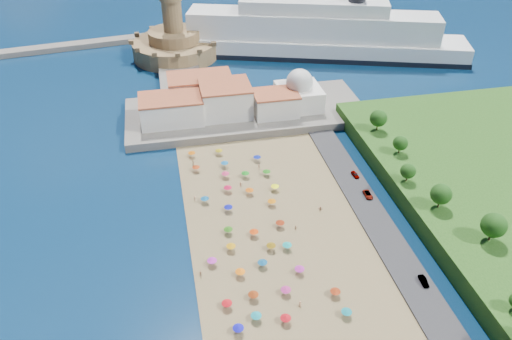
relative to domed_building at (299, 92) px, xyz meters
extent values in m
plane|color=#071938|center=(-30.00, -71.00, -8.97)|extent=(700.00, 700.00, 0.00)
cube|color=#59544C|center=(-20.00, 2.00, -7.47)|extent=(90.00, 36.00, 3.00)
cube|color=#59544C|center=(-42.00, 37.00, -7.77)|extent=(18.00, 70.00, 2.40)
cube|color=silver|center=(-48.00, -2.00, -1.47)|extent=(22.00, 14.00, 9.00)
cube|color=silver|center=(-28.00, 0.00, -0.47)|extent=(18.00, 16.00, 11.00)
cube|color=silver|center=(-10.00, -4.00, -1.97)|extent=(16.00, 12.00, 8.00)
cube|color=silver|center=(-36.00, 12.00, -0.97)|extent=(24.00, 14.00, 10.00)
cube|color=silver|center=(0.00, 0.00, -1.97)|extent=(16.00, 16.00, 8.00)
sphere|color=silver|center=(0.00, 0.00, 4.03)|extent=(10.00, 10.00, 10.00)
cylinder|color=silver|center=(0.00, 0.00, 7.83)|extent=(1.20, 1.20, 1.60)
cylinder|color=olive|center=(-42.00, 67.00, -4.97)|extent=(40.00, 40.00, 8.00)
cylinder|color=olive|center=(-42.00, 67.00, 1.53)|extent=(24.00, 24.00, 5.00)
cylinder|color=olive|center=(-42.00, 67.00, 11.03)|extent=(9.00, 9.00, 14.00)
cube|color=black|center=(22.08, 56.66, -7.79)|extent=(146.41, 64.90, 2.36)
cube|color=silver|center=(22.08, 56.66, -4.60)|extent=(145.33, 64.21, 8.74)
cube|color=silver|center=(22.08, 56.66, 5.59)|extent=(116.38, 51.74, 11.65)
cube|color=silver|center=(22.08, 56.66, 14.33)|extent=(68.91, 33.42, 5.83)
cylinder|color=gray|center=(-37.57, -69.96, -7.72)|extent=(0.07, 0.07, 2.00)
cone|color=#CC8D0B|center=(-37.57, -69.96, -6.82)|extent=(2.50, 2.50, 0.60)
cylinder|color=gray|center=(-30.62, -65.72, -7.72)|extent=(0.07, 0.07, 2.00)
cone|color=#D93D09|center=(-30.62, -65.72, -6.82)|extent=(2.50, 2.50, 0.60)
cylinder|color=gray|center=(-34.00, -37.25, -7.72)|extent=(0.07, 0.07, 2.00)
cone|color=#C62A57|center=(-34.00, -37.25, -6.82)|extent=(2.50, 2.50, 0.60)
cylinder|color=gray|center=(-16.09, -89.99, -7.72)|extent=(0.07, 0.07, 2.00)
cone|color=#952B0D|center=(-16.09, -89.99, -6.82)|extent=(2.50, 2.50, 0.60)
cylinder|color=gray|center=(-27.31, -87.16, -7.72)|extent=(0.07, 0.07, 2.00)
cone|color=#AF2574|center=(-27.31, -87.16, -6.82)|extent=(2.50, 2.50, 0.60)
cylinder|color=gray|center=(-40.15, -95.59, -7.72)|extent=(0.07, 0.07, 2.00)
cone|color=#100EB9|center=(-40.15, -95.59, -6.82)|extent=(2.50, 2.50, 0.60)
cylinder|color=gray|center=(-35.08, -87.04, -7.72)|extent=(0.07, 0.07, 2.00)
cone|color=maroon|center=(-35.08, -87.04, -6.82)|extent=(2.50, 2.50, 0.60)
cylinder|color=gray|center=(-22.85, -63.55, -7.72)|extent=(0.07, 0.07, 2.00)
cone|color=maroon|center=(-22.85, -63.55, -6.82)|extent=(2.50, 2.50, 0.60)
cylinder|color=gray|center=(-37.25, -63.34, -7.72)|extent=(0.07, 0.07, 2.00)
cone|color=#266511|center=(-37.25, -63.34, -6.82)|extent=(2.50, 2.50, 0.60)
cylinder|color=gray|center=(-43.06, -74.15, -7.72)|extent=(0.07, 0.07, 2.00)
cone|color=#BC28B2|center=(-43.06, -74.15, -6.82)|extent=(2.50, 2.50, 0.60)
cylinder|color=gray|center=(-29.39, -95.09, -7.72)|extent=(0.07, 0.07, 2.00)
cone|color=#B60E17|center=(-29.39, -95.09, -6.82)|extent=(2.50, 2.50, 0.60)
cylinder|color=gray|center=(-34.42, -44.68, -7.72)|extent=(0.07, 0.07, 2.00)
cone|color=#B80E37|center=(-34.42, -44.68, -6.82)|extent=(2.50, 2.50, 0.60)
cylinder|color=gray|center=(-20.35, -46.91, -7.72)|extent=(0.07, 0.07, 2.00)
cone|color=#F8FF0D|center=(-20.35, -46.91, -6.82)|extent=(2.50, 2.50, 0.60)
cylinder|color=gray|center=(-33.31, -31.25, -7.72)|extent=(0.07, 0.07, 2.00)
cone|color=#105C9A|center=(-33.31, -31.25, -6.82)|extent=(2.50, 2.50, 0.60)
cylinder|color=gray|center=(-36.80, -79.32, -7.72)|extent=(0.07, 0.07, 2.00)
cone|color=orange|center=(-36.80, -79.32, -6.82)|extent=(2.50, 2.50, 0.60)
cylinder|color=gray|center=(-23.20, -72.50, -7.72)|extent=(0.07, 0.07, 2.00)
cone|color=#109994|center=(-23.20, -72.50, -6.82)|extent=(2.50, 2.50, 0.60)
cylinder|color=gray|center=(-22.33, -29.99, -7.72)|extent=(0.07, 0.07, 2.00)
cone|color=#0B1B91|center=(-22.33, -29.99, -6.82)|extent=(2.50, 2.50, 0.60)
cylinder|color=gray|center=(-34.07, -23.52, -7.72)|extent=(0.07, 0.07, 2.00)
cone|color=#93800D|center=(-34.07, -23.52, -6.82)|extent=(2.50, 2.50, 0.60)
cylinder|color=gray|center=(-21.08, -38.74, -7.72)|extent=(0.07, 0.07, 2.00)
cone|color=#1E7414|center=(-21.08, -38.74, -6.82)|extent=(2.50, 2.50, 0.60)
cylinder|color=gray|center=(-28.24, -47.25, -7.72)|extent=(0.07, 0.07, 2.00)
cone|color=#CE570B|center=(-28.24, -47.25, -6.82)|extent=(2.50, 2.50, 0.60)
cylinder|color=gray|center=(-22.34, -81.34, -7.72)|extent=(0.07, 0.07, 2.00)
cone|color=#AB2495|center=(-22.34, -81.34, -6.82)|extent=(2.50, 2.50, 0.60)
cylinder|color=gray|center=(-27.32, -71.85, -7.72)|extent=(0.07, 0.07, 2.00)
cone|color=#77580A|center=(-27.32, -71.85, -6.82)|extent=(2.50, 2.50, 0.60)
cylinder|color=gray|center=(-30.80, -77.32, -7.72)|extent=(0.07, 0.07, 2.00)
cone|color=navy|center=(-30.80, -77.32, -6.82)|extent=(2.50, 2.50, 0.60)
cylinder|color=gray|center=(-15.58, -96.14, -7.72)|extent=(0.07, 0.07, 2.00)
cone|color=#0E7D87|center=(-15.58, -96.14, -6.82)|extent=(2.50, 2.50, 0.60)
cylinder|color=gray|center=(-41.50, -88.33, -7.72)|extent=(0.07, 0.07, 2.00)
cone|color=red|center=(-41.50, -88.33, -6.82)|extent=(2.50, 2.50, 0.60)
cylinder|color=gray|center=(-42.67, -31.81, -7.72)|extent=(0.07, 0.07, 2.00)
cone|color=#9B310E|center=(-42.67, -31.81, -6.82)|extent=(2.50, 2.50, 0.60)
cylinder|color=gray|center=(-41.84, -48.64, -7.72)|extent=(0.07, 0.07, 2.00)
cone|color=#0E5182|center=(-41.84, -48.64, -6.82)|extent=(2.50, 2.50, 0.60)
cylinder|color=gray|center=(-35.72, -53.92, -7.72)|extent=(0.07, 0.07, 2.00)
cone|color=#0C109C|center=(-35.72, -53.92, -6.82)|extent=(2.50, 2.50, 0.60)
cylinder|color=gray|center=(-22.93, -53.81, -7.72)|extent=(0.07, 0.07, 2.00)
cone|color=orange|center=(-22.93, -53.81, -6.82)|extent=(2.50, 2.50, 0.60)
cylinder|color=gray|center=(-27.85, -38.33, -7.72)|extent=(0.07, 0.07, 2.00)
cone|color=#167C17|center=(-27.85, -38.33, -6.82)|extent=(2.50, 2.50, 0.60)
cylinder|color=gray|center=(-43.18, -23.12, -7.72)|extent=(0.07, 0.07, 2.00)
cone|color=#C75D08|center=(-43.18, -23.12, -6.82)|extent=(2.50, 2.50, 0.60)
cylinder|color=gray|center=(-35.67, -93.11, -7.72)|extent=(0.07, 0.07, 2.00)
cone|color=teal|center=(-35.67, -93.11, -6.82)|extent=(2.50, 2.50, 0.60)
imported|color=tan|center=(-44.63, -47.16, -7.87)|extent=(0.80, 1.19, 1.71)
imported|color=tan|center=(-43.23, -28.10, -7.84)|extent=(0.82, 1.12, 1.77)
imported|color=tan|center=(-18.94, -65.54, -7.86)|extent=(0.73, 0.74, 1.73)
imported|color=tan|center=(-9.80, -59.11, -7.91)|extent=(1.56, 1.16, 1.63)
imported|color=tan|center=(-30.11, -42.73, -7.92)|extent=(0.99, 0.93, 1.61)
imported|color=tan|center=(-46.38, -77.49, -7.87)|extent=(0.88, 0.99, 1.70)
imported|color=tan|center=(-22.71, -34.44, -7.86)|extent=(1.11, 1.29, 1.73)
imported|color=tan|center=(-25.01, -91.32, -7.85)|extent=(0.97, 0.77, 1.75)
imported|color=gray|center=(6.00, -55.77, -7.66)|extent=(2.17, 4.49, 1.23)
imported|color=gray|center=(6.00, -45.27, -7.66)|extent=(1.81, 3.74, 1.23)
imported|color=gray|center=(6.00, -90.77, -7.64)|extent=(1.55, 3.93, 1.27)
cylinder|color=#382314|center=(25.53, -85.24, -1.22)|extent=(0.50, 0.50, 3.50)
sphere|color=#14380F|center=(25.53, -85.24, 1.93)|extent=(6.30, 6.30, 6.30)
cylinder|color=#382314|center=(19.55, -70.55, -1.38)|extent=(0.50, 0.50, 3.18)
sphere|color=#14380F|center=(19.55, -70.55, 1.48)|extent=(5.73, 5.73, 5.73)
cylinder|color=#382314|center=(16.49, -57.48, -1.72)|extent=(0.50, 0.50, 2.51)
sphere|color=#14380F|center=(16.49, -57.48, 0.54)|extent=(4.51, 4.51, 4.51)
cylinder|color=#382314|center=(20.93, -42.88, -1.66)|extent=(0.50, 0.50, 2.62)
sphere|color=#14380F|center=(20.93, -42.88, 0.69)|extent=(4.71, 4.71, 4.71)
cylinder|color=#382314|center=(19.83, -27.88, -1.35)|extent=(0.50, 0.50, 3.24)
sphere|color=#14380F|center=(19.83, -27.88, 1.57)|extent=(5.84, 5.84, 5.84)
camera|label=1|loc=(-50.39, -164.37, 82.46)|focal=35.00mm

